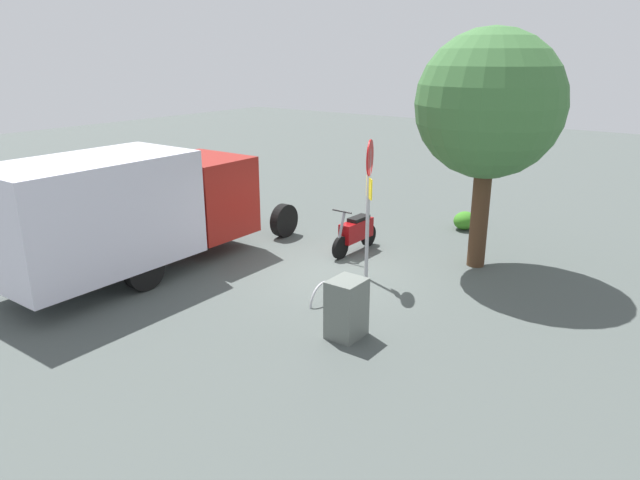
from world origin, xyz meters
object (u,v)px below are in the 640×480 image
stop_sign (369,188)px  bike_rack_hoop (322,301)px  motorcycle (356,232)px  box_truck_near (134,206)px  street_tree (489,105)px  utility_cabinet (347,308)px

stop_sign → bike_rack_hoop: 2.60m
motorcycle → box_truck_near: bearing=-36.6°
motorcycle → street_tree: (-0.88, 2.81, 3.18)m
box_truck_near → utility_cabinet: box_truck_near is taller
street_tree → utility_cabinet: 5.76m
street_tree → bike_rack_hoop: bearing=-23.3°
stop_sign → utility_cabinet: size_ratio=2.90×
motorcycle → utility_cabinet: 4.58m
box_truck_near → stop_sign: size_ratio=2.44×
box_truck_near → stop_sign: 5.19m
box_truck_near → motorcycle: 5.31m
box_truck_near → motorcycle: box_truck_near is taller
utility_cabinet → bike_rack_hoop: size_ratio=1.25×
box_truck_near → street_tree: size_ratio=1.41×
stop_sign → bike_rack_hoop: stop_sign is taller
stop_sign → bike_rack_hoop: (1.58, -0.05, -2.06)m
stop_sign → utility_cabinet: (2.53, 1.17, -1.52)m
motorcycle → stop_sign: (1.39, 1.20, 1.54)m
street_tree → stop_sign: bearing=-35.4°
utility_cabinet → bike_rack_hoop: bearing=-127.7°
utility_cabinet → stop_sign: bearing=-155.1°
stop_sign → utility_cabinet: 3.18m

